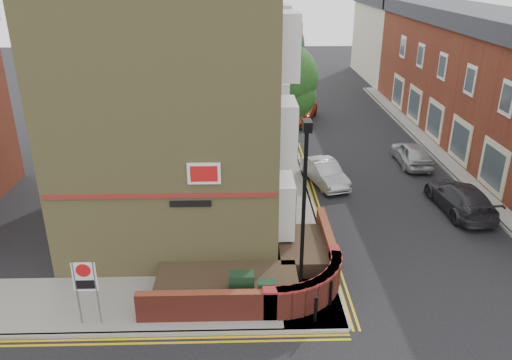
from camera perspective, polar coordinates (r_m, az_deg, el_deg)
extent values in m
plane|color=black|center=(16.03, -0.48, -17.14)|extent=(120.00, 120.00, 0.00)
cube|color=gray|center=(17.47, -12.48, -13.63)|extent=(13.00, 3.00, 0.12)
cube|color=gray|center=(30.12, 2.71, 3.15)|extent=(2.00, 32.00, 0.12)
cube|color=gray|center=(30.27, 24.40, 1.13)|extent=(4.00, 40.00, 0.12)
cube|color=gray|center=(16.32, -13.42, -16.77)|extent=(13.00, 0.15, 0.12)
cube|color=gray|center=(30.21, 4.61, 3.17)|extent=(0.15, 32.00, 0.12)
cube|color=gray|center=(29.46, 20.89, 1.12)|extent=(0.15, 40.00, 0.12)
cube|color=gold|center=(16.17, -13.58, -17.48)|extent=(13.00, 0.28, 0.01)
cube|color=gold|center=(30.25, 5.07, 3.07)|extent=(0.28, 32.00, 0.01)
cube|color=olive|center=(20.95, -9.34, 9.78)|extent=(8.00, 10.00, 11.00)
cube|color=maroon|center=(16.97, -10.91, -1.81)|extent=(7.80, 0.06, 0.15)
cube|color=white|center=(16.46, -5.97, 0.74)|extent=(1.10, 0.05, 0.75)
cube|color=black|center=(16.95, -7.50, -2.72)|extent=(1.40, 0.04, 0.22)
cylinder|color=black|center=(15.36, 5.39, -5.10)|extent=(0.12, 0.12, 6.00)
cylinder|color=black|center=(16.74, 5.05, -12.96)|extent=(0.20, 0.20, 0.80)
cube|color=black|center=(14.14, 5.87, 6.21)|extent=(0.25, 0.50, 0.30)
cube|color=black|center=(16.61, -1.64, -12.36)|extent=(0.80, 0.45, 1.20)
cube|color=black|center=(16.41, 1.23, -13.06)|extent=(0.55, 0.40, 1.10)
cylinder|color=black|center=(16.13, 6.84, -14.44)|extent=(0.11, 0.11, 0.90)
cylinder|color=black|center=(16.85, 8.52, -12.68)|extent=(0.11, 0.11, 0.90)
cylinder|color=slate|center=(16.47, -19.75, -12.14)|extent=(0.06, 0.06, 2.20)
cylinder|color=slate|center=(16.30, -17.70, -12.25)|extent=(0.06, 0.06, 2.20)
cube|color=white|center=(16.05, -19.01, -10.44)|extent=(0.72, 0.04, 1.00)
cylinder|color=red|center=(15.90, -19.15, -9.75)|extent=(0.44, 0.02, 0.44)
cube|color=maroon|center=(33.42, 24.90, 9.21)|extent=(5.00, 30.00, 7.00)
cube|color=#27292F|center=(32.83, 26.10, 15.96)|extent=(5.40, 30.40, 1.00)
cube|color=beige|center=(52.77, 15.13, 14.96)|extent=(5.00, 12.00, 7.00)
cylinder|color=#382B1E|center=(27.49, 3.10, 6.30)|extent=(0.24, 0.24, 4.55)
sphere|color=#1C4818|center=(26.85, 3.22, 11.61)|extent=(3.64, 3.64, 3.64)
sphere|color=#1C4818|center=(26.78, 4.10, 9.71)|extent=(2.60, 2.60, 2.60)
sphere|color=#1C4818|center=(27.31, 2.49, 10.85)|extent=(2.86, 2.86, 2.86)
cylinder|color=#382B1E|center=(35.14, 2.08, 10.48)|extent=(0.24, 0.24, 5.04)
sphere|color=#1C4818|center=(34.62, 2.15, 15.13)|extent=(4.03, 4.03, 4.03)
sphere|color=#1C4818|center=(34.50, 2.84, 13.52)|extent=(2.88, 2.88, 2.88)
sphere|color=#1C4818|center=(35.07, 1.59, 14.41)|extent=(3.17, 3.17, 3.17)
cylinder|color=#382B1E|center=(43.00, 1.41, 12.65)|extent=(0.24, 0.24, 4.76)
sphere|color=#1C4818|center=(42.58, 1.45, 16.25)|extent=(3.81, 3.81, 3.81)
sphere|color=#1C4818|center=(42.42, 2.01, 15.01)|extent=(2.72, 2.72, 2.72)
sphere|color=#1C4818|center=(43.02, 1.00, 15.69)|extent=(2.99, 2.99, 2.99)
cylinder|color=black|center=(38.29, 2.39, 10.13)|extent=(0.10, 0.10, 3.20)
imported|color=black|center=(37.87, 2.44, 13.22)|extent=(0.20, 0.16, 1.00)
imported|color=#989A9F|center=(25.90, 7.86, 0.83)|extent=(2.25, 3.91, 1.22)
imported|color=#9E2F11|center=(36.57, 4.74, 7.78)|extent=(3.65, 5.46, 1.39)
imported|color=#27272C|center=(24.63, 22.30, -1.86)|extent=(2.13, 4.68, 1.33)
imported|color=#9B9FA3|center=(29.54, 17.38, 2.90)|extent=(1.55, 3.84, 1.31)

